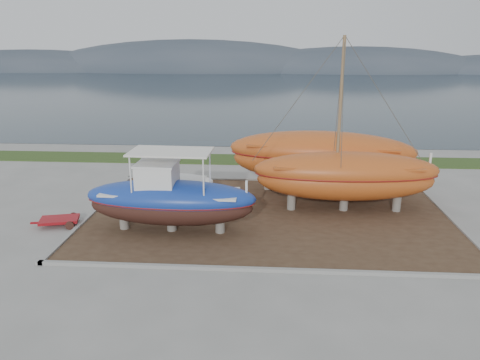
# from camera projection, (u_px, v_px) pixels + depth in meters

# --- Properties ---
(ground) EXTENTS (140.00, 140.00, 0.00)m
(ground) POSITION_uv_depth(u_px,v_px,m) (268.00, 249.00, 20.21)
(ground) COLOR gray
(ground) RESTS_ON ground
(dirt_patch) EXTENTS (18.00, 12.00, 0.06)m
(dirt_patch) POSITION_uv_depth(u_px,v_px,m) (269.00, 215.00, 24.02)
(dirt_patch) COLOR #422D1E
(dirt_patch) RESTS_ON ground
(curb_frame) EXTENTS (18.60, 12.60, 0.15)m
(curb_frame) POSITION_uv_depth(u_px,v_px,m) (269.00, 214.00, 24.01)
(curb_frame) COLOR gray
(curb_frame) RESTS_ON ground
(grass_strip) EXTENTS (44.00, 3.00, 0.08)m
(grass_strip) POSITION_uv_depth(u_px,v_px,m) (270.00, 160.00, 35.01)
(grass_strip) COLOR #284219
(grass_strip) RESTS_ON ground
(sea) EXTENTS (260.00, 100.00, 0.04)m
(sea) POSITION_uv_depth(u_px,v_px,m) (272.00, 89.00, 87.11)
(sea) COLOR #1A2A35
(sea) RESTS_ON ground
(mountain_ridge) EXTENTS (200.00, 36.00, 20.00)m
(mountain_ridge) POSITION_uv_depth(u_px,v_px,m) (272.00, 70.00, 139.68)
(mountain_ridge) COLOR #333D49
(mountain_ridge) RESTS_ON ground
(blue_caique) EXTENTS (8.03, 2.75, 3.83)m
(blue_caique) POSITION_uv_depth(u_px,v_px,m) (170.00, 192.00, 21.48)
(blue_caique) COLOR #193A9F
(blue_caique) RESTS_ON dirt_patch
(white_dinghy) EXTENTS (4.37, 1.73, 1.30)m
(white_dinghy) POSITION_uv_depth(u_px,v_px,m) (176.00, 186.00, 26.59)
(white_dinghy) COLOR white
(white_dinghy) RESTS_ON dirt_patch
(orange_sailboat) EXTENTS (9.57, 3.01, 8.82)m
(orange_sailboat) POSITION_uv_depth(u_px,v_px,m) (349.00, 127.00, 23.40)
(orange_sailboat) COLOR #B24E1B
(orange_sailboat) RESTS_ON dirt_patch
(orange_bare_hull) EXTENTS (10.98, 4.31, 3.51)m
(orange_bare_hull) POSITION_uv_depth(u_px,v_px,m) (321.00, 163.00, 27.14)
(orange_bare_hull) COLOR #B24E1B
(orange_bare_hull) RESTS_ON dirt_patch
(red_trailer) EXTENTS (2.92, 1.97, 0.38)m
(red_trailer) POSITION_uv_depth(u_px,v_px,m) (60.00, 222.00, 22.67)
(red_trailer) COLOR maroon
(red_trailer) RESTS_ON ground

